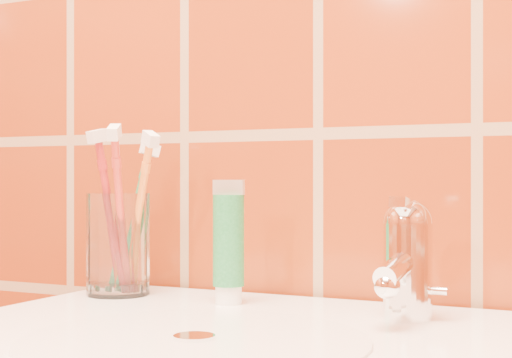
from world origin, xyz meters
The scene contains 7 objects.
glass_tumbler centered at (-0.22, 1.10, 0.91)m, with size 0.07×0.07×0.12m, color white.
toothpaste_tube centered at (-0.07, 1.10, 0.91)m, with size 0.04×0.03×0.14m.
faucet centered at (0.14, 1.09, 0.91)m, with size 0.05×0.11×0.12m.
toothbrush_0 centered at (-0.18, 1.10, 0.94)m, with size 0.08×0.06×0.20m, color orange, non-canonical shape.
toothbrush_1 centered at (-0.20, 1.08, 0.95)m, with size 0.05×0.08×0.20m, color #BD3528, non-canonical shape.
toothbrush_2 centered at (-0.21, 1.08, 0.95)m, with size 0.03×0.06×0.20m, color #A52324, non-canonical shape.
toothbrush_3 centered at (-0.21, 1.13, 0.94)m, with size 0.05×0.06×0.19m, color #217D49, non-canonical shape.
Camera 1 is at (0.33, 0.34, 0.99)m, focal length 55.00 mm.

